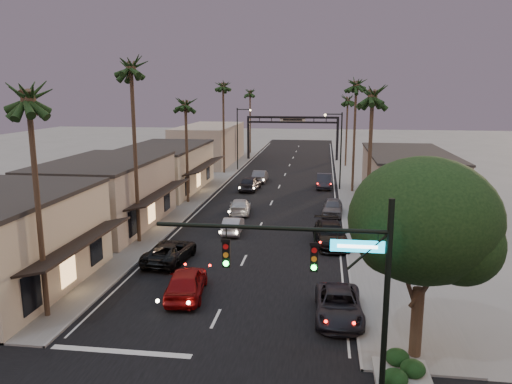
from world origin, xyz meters
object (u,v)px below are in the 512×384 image
(corner_tree, at_px, (425,225))
(streetlight_right, at_px, (339,145))
(palm_la, at_px, (28,90))
(oncoming_silver, at_px, (233,225))
(oncoming_pickup, at_px, (170,251))
(palm_far, at_px, (250,91))
(oncoming_red, at_px, (186,282))
(palm_ra, at_px, (373,90))
(streetlight_left, at_px, (239,134))
(palm_rc, at_px, (348,97))
(palm_ld, at_px, (223,83))
(arch, at_px, (293,127))
(palm_rb, at_px, (356,81))
(traffic_signal, at_px, (333,271))
(palm_lb, at_px, (131,63))
(curbside_near, at_px, (339,305))
(palm_lc, at_px, (185,100))
(curbside_black, at_px, (331,234))

(corner_tree, relative_size, streetlight_right, 0.98)
(palm_la, height_order, oncoming_silver, palm_la)
(oncoming_pickup, bearing_deg, palm_far, -82.50)
(oncoming_red, xyz_separation_m, oncoming_pickup, (-2.67, 5.50, -0.11))
(palm_la, distance_m, palm_ra, 22.82)
(streetlight_left, xyz_separation_m, palm_rc, (15.52, 6.00, 5.14))
(corner_tree, bearing_deg, palm_ld, 110.81)
(arch, distance_m, palm_rb, 28.24)
(traffic_signal, bearing_deg, palm_lb, 128.44)
(corner_tree, relative_size, palm_rc, 0.72)
(oncoming_pickup, distance_m, curbside_near, 13.22)
(palm_far, bearing_deg, palm_la, -90.25)
(streetlight_left, bearing_deg, streetlight_right, -43.21)
(streetlight_right, xyz_separation_m, palm_far, (-15.22, 33.00, 6.11))
(traffic_signal, xyz_separation_m, corner_tree, (3.79, 3.45, 0.90))
(corner_tree, xyz_separation_m, oncoming_pickup, (-14.39, 10.62, -5.24))
(palm_lc, bearing_deg, corner_tree, -57.66)
(palm_la, bearing_deg, palm_far, 89.75)
(traffic_signal, xyz_separation_m, palm_ld, (-14.29, 51.00, 7.33))
(palm_rb, relative_size, curbside_black, 2.49)
(palm_lc, distance_m, curbside_black, 21.52)
(arch, distance_m, curbside_black, 47.22)
(corner_tree, height_order, palm_lb, palm_lb)
(traffic_signal, distance_m, palm_ra, 21.19)
(palm_ld, xyz_separation_m, palm_ra, (17.20, -31.00, -0.97))
(corner_tree, distance_m, palm_rb, 37.12)
(palm_lb, height_order, palm_rb, palm_lb)
(palm_lc, bearing_deg, palm_la, -90.00)
(corner_tree, bearing_deg, palm_ra, 93.03)
(palm_far, xyz_separation_m, oncoming_pickup, (3.38, -59.93, -10.70))
(palm_lb, relative_size, curbside_black, 2.67)
(palm_far, relative_size, curbside_near, 2.58)
(corner_tree, distance_m, curbside_black, 17.12)
(palm_rc, xyz_separation_m, curbside_black, (-2.68, -40.62, -9.64))
(traffic_signal, xyz_separation_m, streetlight_right, (1.23, 41.00, 0.25))
(traffic_signal, bearing_deg, streetlight_right, 88.28)
(oncoming_pickup, bearing_deg, curbside_near, 151.50)
(palm_lc, xyz_separation_m, curbside_near, (14.80, -25.08, -9.76))
(palm_lb, height_order, oncoming_pickup, palm_lb)
(oncoming_red, bearing_deg, palm_rc, -108.81)
(arch, bearing_deg, curbside_near, -84.01)
(oncoming_silver, distance_m, curbside_near, 16.73)
(arch, xyz_separation_m, curbside_near, (6.20, -59.08, -4.82))
(palm_la, distance_m, curbside_near, 18.38)
(palm_lb, relative_size, palm_rb, 1.07)
(corner_tree, height_order, palm_rb, palm_rb)
(palm_far, height_order, oncoming_pickup, palm_far)
(palm_rb, xyz_separation_m, curbside_near, (-2.40, -33.08, -11.70))
(palm_rc, distance_m, oncoming_red, 53.43)
(palm_ld, relative_size, oncoming_red, 2.85)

